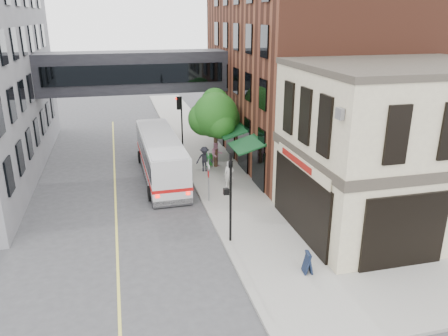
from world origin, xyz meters
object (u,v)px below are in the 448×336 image
bus (161,155)px  pedestrian_b (216,154)px  newspaper_box (209,160)px  pedestrian_c (204,159)px  sandwich_board (308,262)px  pedestrian_a (229,174)px

bus → pedestrian_b: 4.21m
pedestrian_b → newspaper_box: bearing=156.7°
pedestrian_c → sandwich_board: bearing=-75.6°
pedestrian_b → newspaper_box: pedestrian_b is taller
pedestrian_a → sandwich_board: bearing=-64.8°
sandwich_board → newspaper_box: bearing=101.3°
bus → sandwich_board: (4.73, -13.60, -0.99)m
pedestrian_b → sandwich_board: bearing=-88.2°
pedestrian_c → sandwich_board: size_ratio=1.89×
pedestrian_a → pedestrian_c: 3.37m
bus → pedestrian_a: 5.12m
pedestrian_a → pedestrian_b: (0.10, 3.99, 0.09)m
bus → pedestrian_b: bearing=11.6°
bus → sandwich_board: size_ratio=11.36×
bus → newspaper_box: bus is taller
sandwich_board → pedestrian_c: bearing=103.8°
newspaper_box → sandwich_board: (1.16, -14.66, 0.01)m
pedestrian_b → newspaper_box: 0.72m
pedestrian_b → newspaper_box: (-0.52, 0.22, -0.46)m
pedestrian_a → pedestrian_b: bearing=109.8°
pedestrian_b → sandwich_board: pedestrian_b is taller
pedestrian_a → pedestrian_c: size_ratio=0.93×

